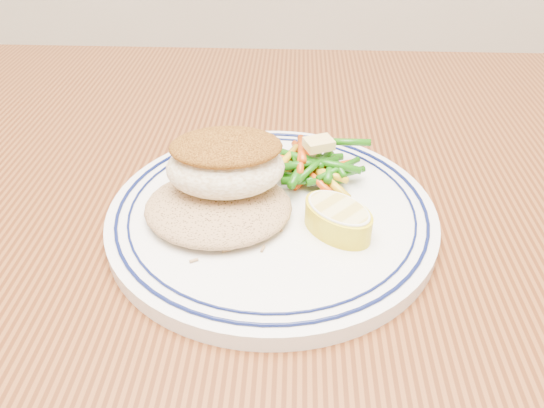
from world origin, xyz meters
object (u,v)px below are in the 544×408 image
Objects in this scene: dining_table at (236,299)px; fish_fillet at (226,162)px; lemon_wedge at (338,218)px; vegetable_pile at (311,166)px; rice_pilaf at (218,204)px; plate at (272,214)px.

fish_fillet is (-0.00, 0.01, 0.16)m from dining_table.
vegetable_pile is at bearing 104.80° from lemon_wedge.
rice_pilaf reaches higher than dining_table.
plate is 2.28× the size of rice_pilaf.
lemon_wedge is (0.02, -0.08, -0.00)m from vegetable_pile.
plate is 0.05m from rice_pilaf.
plate is 0.06m from vegetable_pile.
rice_pilaf is at bearing -110.12° from fish_fillet.
vegetable_pile reaches higher than dining_table.
rice_pilaf reaches higher than plate.
rice_pilaf is at bearing 170.73° from lemon_wedge.
fish_fillet is at bearing 109.48° from dining_table.
dining_table is at bearing 165.27° from lemon_wedge.
plate reaches higher than dining_table.
plate is 0.06m from fish_fillet.
lemon_wedge is at bearing -9.27° from rice_pilaf.
plate is 0.07m from lemon_wedge.
plate is 3.49× the size of lemon_wedge.
lemon_wedge is (0.10, -0.03, -0.03)m from fish_fillet.
dining_table is 18.03× the size of lemon_wedge.
plate is at bearing 152.95° from lemon_wedge.
vegetable_pile is (0.08, 0.06, 0.00)m from rice_pilaf.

